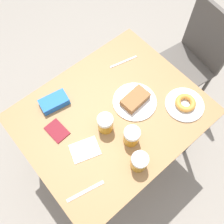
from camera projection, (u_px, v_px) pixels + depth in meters
ground_plane at (112, 152)px, 2.09m from camera, size 8.00×8.00×0.00m
table at (112, 118)px, 1.47m from camera, size 0.83×1.02×0.75m
chair at (195, 54)px, 1.87m from camera, size 0.45×0.45×0.91m
plate_with_cake at (135, 100)px, 1.43m from camera, size 0.25×0.25×0.05m
plate_with_donut at (185, 104)px, 1.43m from camera, size 0.22×0.22×0.04m
beer_mug_left at (139, 162)px, 1.23m from camera, size 0.08×0.08×0.12m
beer_mug_center at (105, 123)px, 1.32m from camera, size 0.08×0.08×0.12m
beer_mug_right at (132, 136)px, 1.29m from camera, size 0.08×0.08×0.12m
napkin_folded at (85, 150)px, 1.32m from camera, size 0.15×0.18×0.00m
fork at (123, 62)px, 1.57m from camera, size 0.06×0.19×0.00m
knife at (85, 191)px, 1.23m from camera, size 0.06×0.20×0.00m
passport_near_edge at (57, 131)px, 1.36m from camera, size 0.13×0.10×0.01m
blue_pouch at (54, 102)px, 1.42m from camera, size 0.12×0.17×0.05m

